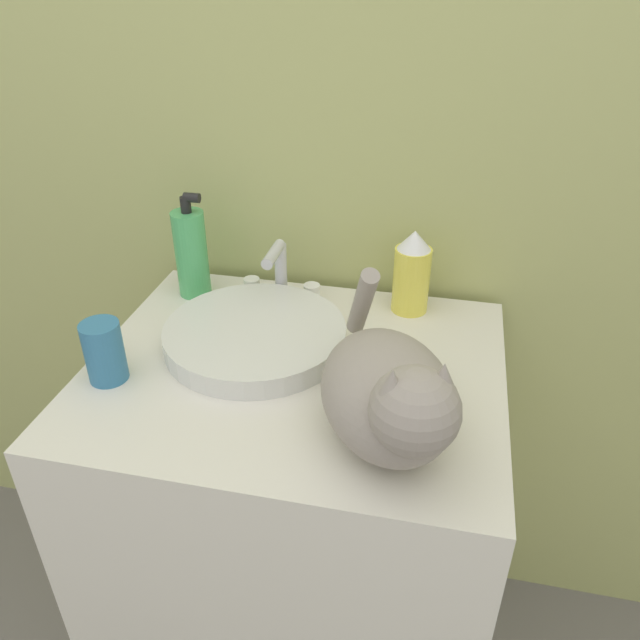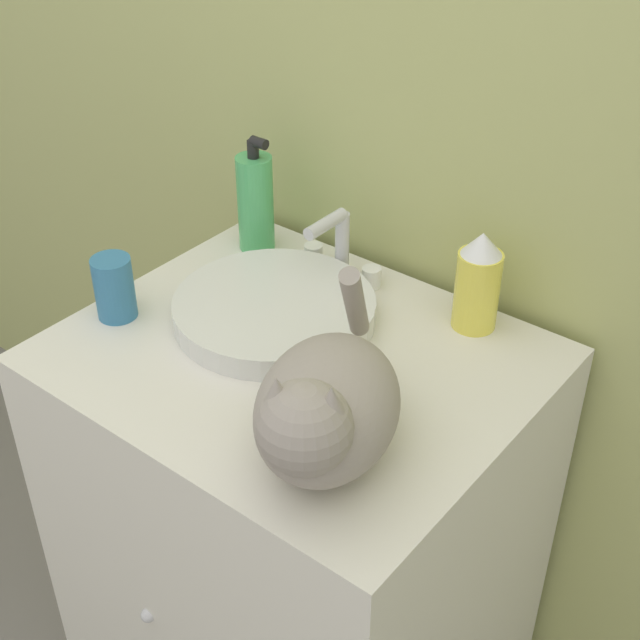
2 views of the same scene
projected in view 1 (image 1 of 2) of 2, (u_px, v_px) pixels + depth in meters
wall_back at (336, 63)px, 1.10m from camera, size 6.00×0.05×2.50m
vanity_cabinet at (299, 533)px, 1.26m from camera, size 0.69×0.59×0.83m
sink_basin at (255, 336)px, 1.09m from camera, size 0.32×0.32×0.04m
faucet at (280, 275)px, 1.20m from camera, size 0.15×0.11×0.13m
cat at (391, 395)px, 0.84m from camera, size 0.26×0.35×0.21m
soap_bottle at (191, 253)px, 1.21m from camera, size 0.06×0.06×0.21m
spray_bottle at (412, 273)px, 1.16m from camera, size 0.07×0.07×0.16m
cup at (104, 352)px, 0.99m from camera, size 0.06×0.06×0.10m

